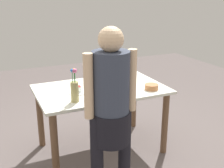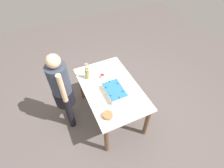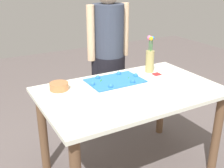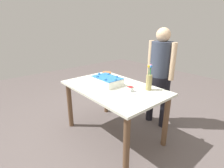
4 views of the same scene
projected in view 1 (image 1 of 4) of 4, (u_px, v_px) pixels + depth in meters
name	position (u px, v px, depth m)	size (l,w,h in m)	color
ground_plane	(102.00, 148.00, 3.26)	(8.00, 8.00, 0.00)	#635856
dining_table	(101.00, 98.00, 3.06)	(1.37, 0.86, 0.74)	white
sheet_cake	(112.00, 82.00, 3.06)	(0.40, 0.27, 0.13)	white
serving_plate_with_slice	(78.00, 91.00, 2.88)	(0.20, 0.20, 0.07)	white
cake_knife	(50.00, 89.00, 3.00)	(0.18, 0.02, 0.00)	silver
flower_vase	(75.00, 89.00, 2.61)	(0.08, 0.08, 0.33)	tan
fruit_bowl	(152.00, 87.00, 2.97)	(0.14, 0.14, 0.06)	#B97545
person_standing	(111.00, 105.00, 2.28)	(0.45, 0.31, 1.49)	black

